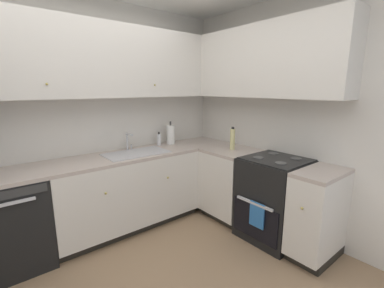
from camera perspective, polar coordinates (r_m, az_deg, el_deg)
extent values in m
cube|color=silver|center=(3.16, -23.93, 5.03)|extent=(3.77, 0.05, 2.58)
cube|color=silver|center=(3.05, 22.81, 4.91)|extent=(0.05, 3.26, 2.58)
cube|color=black|center=(2.97, -34.78, -14.00)|extent=(0.60, 0.60, 0.85)
cube|color=#333333|center=(2.55, -35.22, -9.05)|extent=(0.55, 0.01, 0.07)
cube|color=silver|center=(2.56, -35.00, -10.62)|extent=(0.36, 0.02, 0.02)
cube|color=silver|center=(3.19, -13.96, -9.47)|extent=(1.66, 0.60, 0.76)
cube|color=black|center=(3.39, -13.81, -16.01)|extent=(1.66, 0.54, 0.09)
sphere|color=tan|center=(2.74, -18.29, -10.18)|extent=(0.02, 0.02, 0.02)
sphere|color=tan|center=(3.05, -5.28, -7.32)|extent=(0.02, 0.02, 0.02)
cube|color=#B7A89E|center=(3.07, -14.37, -2.55)|extent=(2.87, 0.60, 0.03)
cube|color=silver|center=(3.37, 8.52, -8.06)|extent=(0.60, 0.59, 0.76)
cube|color=black|center=(3.56, 8.64, -14.39)|extent=(0.54, 0.59, 0.09)
cube|color=silver|center=(2.81, 25.74, -13.39)|extent=(0.60, 0.33, 0.76)
cube|color=black|center=(3.03, 25.22, -20.51)|extent=(0.54, 0.33, 0.09)
sphere|color=tan|center=(2.49, 22.86, -12.81)|extent=(0.02, 0.02, 0.02)
cube|color=#B7A89E|center=(3.25, 8.74, -1.48)|extent=(0.60, 0.59, 0.03)
cube|color=#B7A89E|center=(2.67, 26.51, -5.64)|extent=(0.60, 0.33, 0.03)
cube|color=black|center=(3.05, 17.46, -11.29)|extent=(0.64, 0.62, 0.88)
cube|color=black|center=(2.87, 13.48, -16.07)|extent=(0.02, 0.55, 0.37)
cube|color=silver|center=(2.76, 13.41, -12.46)|extent=(0.02, 0.43, 0.02)
cube|color=black|center=(2.90, 18.01, -3.12)|extent=(0.59, 0.60, 0.01)
cube|color=black|center=(3.14, 21.15, -0.92)|extent=(0.03, 0.60, 0.15)
cylinder|color=#4C4C4C|center=(2.71, 18.80, -3.99)|extent=(0.11, 0.11, 0.01)
cylinder|color=#4C4C4C|center=(2.86, 14.20, -2.90)|extent=(0.11, 0.11, 0.01)
cylinder|color=#4C4C4C|center=(2.95, 21.74, -2.95)|extent=(0.11, 0.11, 0.01)
cylinder|color=#4C4C4C|center=(3.09, 17.35, -2.00)|extent=(0.11, 0.11, 0.01)
cube|color=#2D6BB2|center=(2.79, 13.95, -14.77)|extent=(0.02, 0.17, 0.26)
cube|color=silver|center=(3.06, -19.42, 16.73)|extent=(2.55, 0.32, 0.77)
sphere|color=tan|center=(2.73, -29.11, 11.36)|extent=(0.02, 0.02, 0.02)
sphere|color=tan|center=(3.13, -8.10, 12.62)|extent=(0.02, 0.02, 0.02)
cube|color=silver|center=(3.18, 13.37, 16.86)|extent=(0.32, 2.11, 0.77)
cube|color=#B7B7BC|center=(3.09, -12.04, -1.93)|extent=(0.72, 0.40, 0.01)
cube|color=gray|center=(3.10, -12.00, -2.81)|extent=(0.66, 0.36, 0.09)
cube|color=#99999E|center=(3.10, -12.01, -2.56)|extent=(0.02, 0.35, 0.06)
cylinder|color=silver|center=(3.27, -13.96, 0.58)|extent=(0.02, 0.02, 0.21)
cylinder|color=silver|center=(3.19, -13.47, 2.07)|extent=(0.02, 0.15, 0.02)
cylinder|color=silver|center=(3.31, -13.11, -0.60)|extent=(0.02, 0.02, 0.06)
cylinder|color=silver|center=(3.46, -7.21, 0.93)|extent=(0.05, 0.05, 0.15)
cylinder|color=#262626|center=(3.45, -7.25, 2.38)|extent=(0.02, 0.02, 0.03)
cylinder|color=white|center=(3.53, -4.69, 2.06)|extent=(0.11, 0.11, 0.25)
cylinder|color=#3F3F3F|center=(3.53, -4.69, 2.38)|extent=(0.02, 0.02, 0.31)
cylinder|color=beige|center=(3.22, 8.82, 1.03)|extent=(0.06, 0.06, 0.26)
cylinder|color=black|center=(3.20, 8.90, 3.48)|extent=(0.03, 0.03, 0.02)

